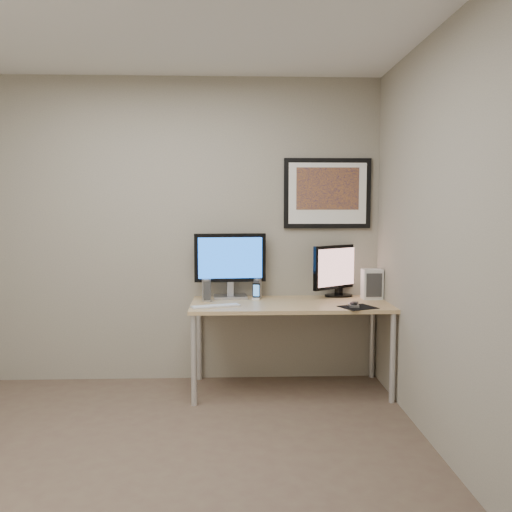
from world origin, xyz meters
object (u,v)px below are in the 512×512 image
object	(u,v)px
speaker_left	(207,290)
fan_unit	(372,284)
keyboard	(216,306)
monitor_large	(230,262)
monitor_tv	(339,269)
framed_art	(327,193)
speaker_right	(258,288)
desk	(290,311)
phone_dock	(256,291)

from	to	relation	value
speaker_left	fan_unit	distance (m)	1.39
keyboard	monitor_large	bearing A→B (deg)	56.53
monitor_tv	speaker_left	world-z (taller)	monitor_tv
framed_art	speaker_left	size ratio (longest dim) A/B	3.98
speaker_right	fan_unit	size ratio (longest dim) A/B	0.67
fan_unit	framed_art	bearing A→B (deg)	151.68
desk	speaker_right	bearing A→B (deg)	136.56
framed_art	monitor_large	world-z (taller)	framed_art
desk	framed_art	size ratio (longest dim) A/B	2.13
monitor_large	framed_art	bearing A→B (deg)	2.05
framed_art	fan_unit	distance (m)	0.86
monitor_tv	keyboard	size ratio (longest dim) A/B	1.28
keyboard	fan_unit	size ratio (longest dim) A/B	1.52
monitor_large	fan_unit	size ratio (longest dim) A/B	2.40
desk	fan_unit	size ratio (longest dim) A/B	6.34
phone_dock	monitor_tv	bearing A→B (deg)	21.08
desk	fan_unit	xyz separation A→B (m)	(0.71, 0.15, 0.19)
monitor_tv	keyboard	bearing A→B (deg)	168.03
desk	keyboard	size ratio (longest dim) A/B	4.16
framed_art	speaker_right	bearing A→B (deg)	-171.30
framed_art	monitor_tv	distance (m)	0.66
monitor_tv	keyboard	xyz separation A→B (m)	(-1.05, -0.44, -0.23)
speaker_left	speaker_right	distance (m)	0.46
speaker_right	phone_dock	distance (m)	0.08
speaker_left	monitor_large	bearing A→B (deg)	30.82
framed_art	speaker_left	xyz separation A→B (m)	(-1.03, -0.25, -0.80)
monitor_tv	phone_dock	distance (m)	0.75
desk	fan_unit	world-z (taller)	fan_unit
monitor_tv	speaker_right	distance (m)	0.72
keyboard	speaker_left	bearing A→B (deg)	90.58
monitor_large	fan_unit	distance (m)	1.21
monitor_large	speaker_left	world-z (taller)	monitor_large
monitor_large	keyboard	distance (m)	0.51
framed_art	speaker_right	xyz separation A→B (m)	(-0.60, -0.09, -0.81)
speaker_left	fan_unit	size ratio (longest dim) A/B	0.75
speaker_left	phone_dock	world-z (taller)	speaker_left
speaker_right	keyboard	xyz separation A→B (m)	(-0.34, -0.40, -0.08)
desk	speaker_right	distance (m)	0.38
desk	speaker_right	xyz separation A→B (m)	(-0.25, 0.24, 0.15)
phone_dock	fan_unit	xyz separation A→B (m)	(0.98, -0.01, 0.06)
keyboard	phone_dock	bearing A→B (deg)	25.99
monitor_large	speaker_right	world-z (taller)	monitor_large
monitor_large	monitor_tv	xyz separation A→B (m)	(0.94, 0.03, -0.07)
speaker_right	fan_unit	world-z (taller)	fan_unit
phone_dock	keyboard	world-z (taller)	phone_dock
framed_art	monitor_tv	xyz separation A→B (m)	(0.10, -0.06, -0.65)
desk	monitor_large	size ratio (longest dim) A/B	2.64
monitor_large	speaker_right	size ratio (longest dim) A/B	3.60
monitor_tv	speaker_right	world-z (taller)	monitor_tv
phone_dock	speaker_right	bearing A→B (deg)	91.39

